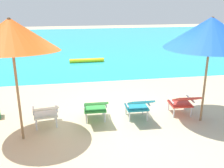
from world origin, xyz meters
TOP-DOWN VIEW (x-y plane):
  - ground_plane at (0.00, 4.00)m, footprint 40.00×40.00m
  - ocean_band at (0.00, 12.00)m, footprint 40.00×18.00m
  - swim_buoy at (-0.22, 6.05)m, footprint 1.60×0.18m
  - lounge_chair_far_left at (-1.62, -0.26)m, footprint 0.64×0.94m
  - lounge_chair_near_left at (-0.50, -0.15)m, footprint 0.57×0.89m
  - lounge_chair_near_right at (0.52, -0.24)m, footprint 0.56×0.89m
  - lounge_chair_far_right at (1.66, -0.22)m, footprint 0.60×0.91m
  - beach_umbrella_left at (-2.08, -0.65)m, footprint 1.89×1.94m
  - beach_umbrella_right at (2.02, -0.50)m, footprint 2.55×2.54m

SIDE VIEW (x-z plane):
  - ground_plane at x=0.00m, z-range 0.00..0.00m
  - ocean_band at x=0.00m, z-range 0.00..0.01m
  - swim_buoy at x=-0.22m, z-range 0.01..0.19m
  - lounge_chair_far_left at x=-1.62m, z-range 0.06..0.75m
  - lounge_chair_near_left at x=-0.50m, z-range 0.06..0.75m
  - lounge_chair_near_right at x=0.52m, z-range 0.06..0.75m
  - lounge_chair_far_right at x=1.66m, z-range 0.06..0.75m
  - beach_umbrella_right at x=2.02m, z-range 0.88..3.34m
  - beach_umbrella_left at x=-2.08m, z-range 0.89..3.44m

